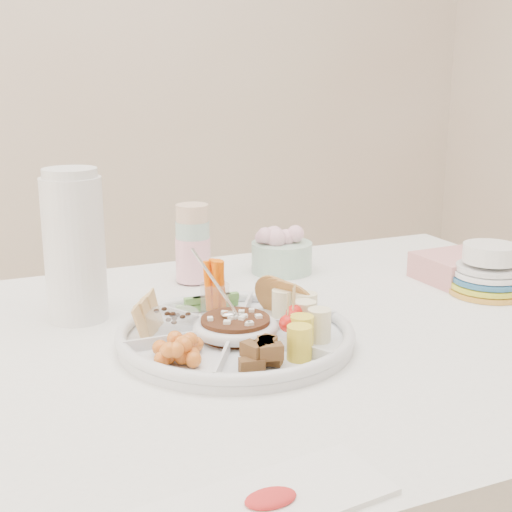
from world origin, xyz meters
name	(u,v)px	position (x,y,z in m)	size (l,w,h in m)	color
wall_back	(45,27)	(0.00, 2.00, 1.35)	(4.00, 0.02, 2.70)	beige
party_tray	(236,332)	(-0.01, -0.03, 0.78)	(0.38, 0.38, 0.04)	silver
bean_dip	(235,327)	(-0.01, -0.03, 0.79)	(0.11, 0.11, 0.04)	#502C0F
tortillas	(282,299)	(0.10, 0.04, 0.80)	(0.11, 0.11, 0.06)	#AB6C45
carrot_cucumber	(209,285)	(-0.01, 0.10, 0.82)	(0.10, 0.10, 0.09)	#FB6000
pita_raisins	(157,315)	(-0.12, 0.04, 0.80)	(0.12, 0.12, 0.07)	tan
cherries	(180,348)	(-0.13, -0.09, 0.79)	(0.11, 0.11, 0.04)	#F6A245
granola_chunks	(267,352)	(-0.02, -0.16, 0.79)	(0.09, 0.09, 0.04)	brown
banana_tomato	(316,314)	(0.10, -0.09, 0.82)	(0.12, 0.12, 0.10)	#E6CE58
cup_stack	(193,236)	(0.04, 0.33, 0.86)	(0.07, 0.07, 0.20)	beige
thermos	(74,244)	(-0.22, 0.21, 0.90)	(0.11, 0.11, 0.28)	white
flower_bowl	(282,250)	(0.24, 0.33, 0.81)	(0.13, 0.13, 0.10)	#ADEDC1
napkin_stack	(459,267)	(0.56, 0.12, 0.79)	(0.16, 0.14, 0.05)	#D78A89
plate_stack	(489,270)	(0.55, 0.02, 0.81)	(0.15, 0.15, 0.10)	#D6AE54
placemat	(244,511)	(-0.18, -0.45, 0.76)	(0.32, 0.11, 0.01)	white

